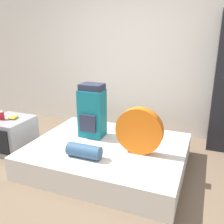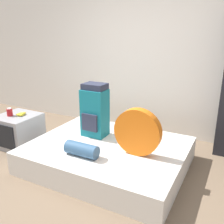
% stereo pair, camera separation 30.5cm
% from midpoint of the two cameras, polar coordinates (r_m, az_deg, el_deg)
% --- Properties ---
extents(ground_plane, '(16.00, 16.00, 0.00)m').
position_cam_midpoint_polar(ground_plane, '(2.92, -2.84, -17.42)').
color(ground_plane, brown).
extents(wall_back, '(8.00, 0.05, 2.60)m').
position_cam_midpoint_polar(wall_back, '(4.23, 11.02, 12.36)').
color(wall_back, white).
rests_on(wall_back, ground_plane).
extents(bed, '(1.94, 1.55, 0.30)m').
position_cam_midpoint_polar(bed, '(3.31, 1.72, -9.80)').
color(bed, silver).
rests_on(bed, ground_plane).
extents(backpack, '(0.33, 0.29, 0.73)m').
position_cam_midpoint_polar(backpack, '(3.40, -1.42, 0.26)').
color(backpack, '#14707F').
rests_on(backpack, bed).
extents(tent_bag, '(0.56, 0.11, 0.56)m').
position_cam_midpoint_polar(tent_bag, '(2.92, 8.86, -4.59)').
color(tent_bag, orange).
rests_on(tent_bag, bed).
extents(sleeping_roll, '(0.41, 0.16, 0.16)m').
position_cam_midpoint_polar(sleeping_roll, '(2.93, -3.97, -8.62)').
color(sleeping_roll, '#33567A').
rests_on(sleeping_roll, bed).
extents(television, '(0.58, 0.59, 0.48)m').
position_cam_midpoint_polar(television, '(4.03, -18.60, -4.05)').
color(television, '#939399').
rests_on(television, ground_plane).
extents(canister, '(0.08, 0.08, 0.12)m').
position_cam_midpoint_polar(canister, '(3.96, -20.36, -0.06)').
color(canister, '#B2191E').
rests_on(canister, television).
extents(banana_bunch, '(0.13, 0.16, 0.04)m').
position_cam_midpoint_polar(banana_bunch, '(3.94, -17.85, -0.46)').
color(banana_bunch, yellow).
rests_on(banana_bunch, television).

